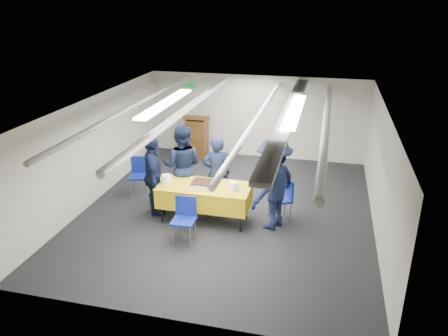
% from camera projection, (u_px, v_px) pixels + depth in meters
% --- Properties ---
extents(ground, '(7.00, 7.00, 0.00)m').
position_uv_depth(ground, '(228.00, 210.00, 9.39)').
color(ground, black).
rests_on(ground, ground).
extents(room_shell, '(6.00, 7.00, 2.30)m').
position_uv_depth(room_shell, '(237.00, 124.00, 9.07)').
color(room_shell, beige).
rests_on(room_shell, ground).
extents(serving_table, '(1.85, 0.86, 0.77)m').
position_uv_depth(serving_table, '(204.00, 195.00, 8.78)').
color(serving_table, black).
rests_on(serving_table, ground).
extents(sheet_cake, '(0.50, 0.39, 0.09)m').
position_uv_depth(sheet_cake, '(204.00, 183.00, 8.70)').
color(sheet_cake, white).
rests_on(sheet_cake, serving_table).
extents(plate_stack_left, '(0.24, 0.24, 0.17)m').
position_uv_depth(plate_stack_left, '(166.00, 179.00, 8.80)').
color(plate_stack_left, white).
rests_on(plate_stack_left, serving_table).
extents(plate_stack_right, '(0.22, 0.22, 0.16)m').
position_uv_depth(plate_stack_right, '(233.00, 186.00, 8.50)').
color(plate_stack_right, white).
rests_on(plate_stack_right, serving_table).
extents(podium, '(0.62, 0.53, 1.25)m').
position_uv_depth(podium, '(197.00, 136.00, 12.26)').
color(podium, brown).
rests_on(podium, ground).
extents(chair_near, '(0.43, 0.43, 0.87)m').
position_uv_depth(chair_near, '(185.00, 215.00, 8.05)').
color(chair_near, gray).
rests_on(chair_near, ground).
extents(chair_right, '(0.56, 0.56, 0.87)m').
position_uv_depth(chair_right, '(284.00, 195.00, 8.84)').
color(chair_right, gray).
rests_on(chair_right, ground).
extents(chair_left, '(0.50, 0.50, 0.87)m').
position_uv_depth(chair_left, '(139.00, 172.00, 10.01)').
color(chair_left, gray).
rests_on(chair_left, ground).
extents(sailor_a, '(0.70, 0.57, 1.64)m').
position_uv_depth(sailor_a, '(216.00, 174.00, 9.15)').
color(sailor_a, black).
rests_on(sailor_a, ground).
extents(sailor_b, '(0.94, 0.76, 1.81)m').
position_uv_depth(sailor_b, '(182.00, 166.00, 9.33)').
color(sailor_b, black).
rests_on(sailor_b, ground).
extents(sailor_c, '(0.80, 1.08, 1.70)m').
position_uv_depth(sailor_c, '(153.00, 176.00, 8.95)').
color(sailor_c, black).
rests_on(sailor_c, ground).
extents(sailor_d, '(1.16, 1.38, 1.85)m').
position_uv_depth(sailor_d, '(274.00, 184.00, 8.40)').
color(sailor_d, black).
rests_on(sailor_d, ground).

